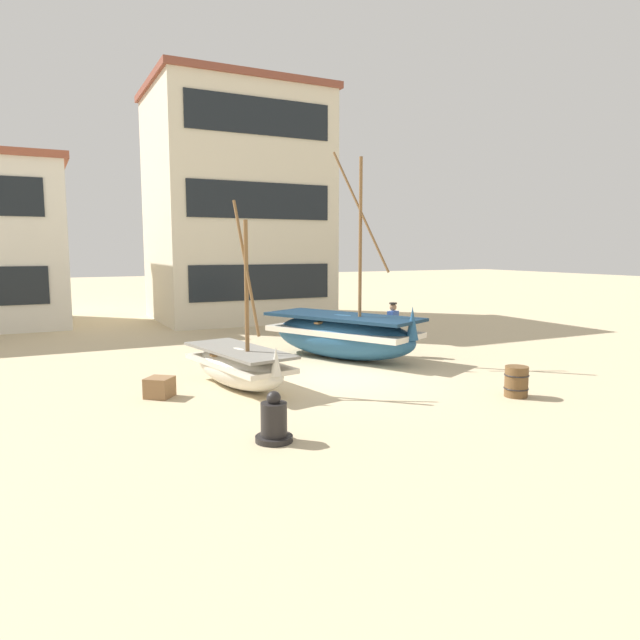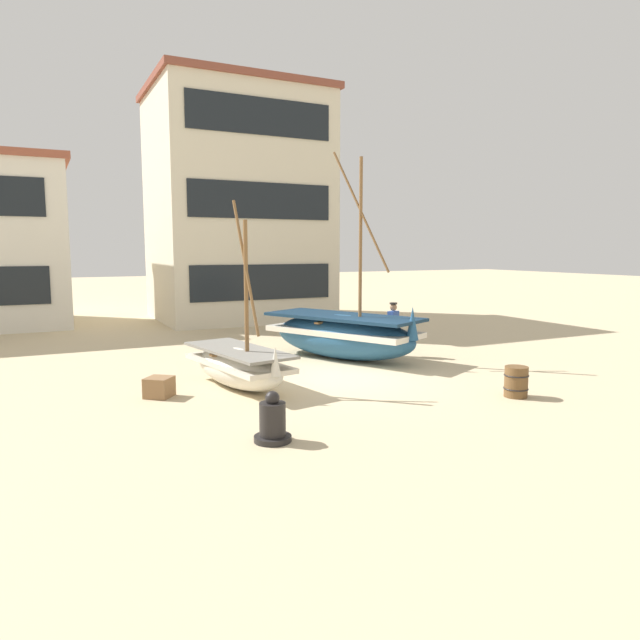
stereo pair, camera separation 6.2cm
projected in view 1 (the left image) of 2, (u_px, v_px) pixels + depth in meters
The scene contains 8 objects.
ground_plane at pixel (337, 377), 15.02m from camera, with size 120.00×120.00×0.00m, color #CCB78E.
fishing_boat_near_left at pixel (343, 334), 17.49m from camera, with size 3.76×5.26×6.21m.
fishing_boat_centre_large at pixel (239, 365), 13.90m from camera, with size 1.90×3.67×4.49m.
fisherman_by_hull at pixel (393, 330), 17.89m from camera, with size 0.42×0.35×1.68m.
capstan_winch at pixel (274, 422), 9.96m from camera, with size 0.66×0.66×0.90m.
wooden_barrel at pixel (516, 382), 12.99m from camera, with size 0.56×0.56×0.70m.
cargo_crate at pixel (159, 387), 12.96m from camera, with size 0.55×0.55×0.46m, color olive.
harbor_building_main at pixel (236, 206), 27.27m from camera, with size 7.89×6.83×10.72m.
Camera 1 is at (-6.99, -12.95, 3.34)m, focal length 32.16 mm.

